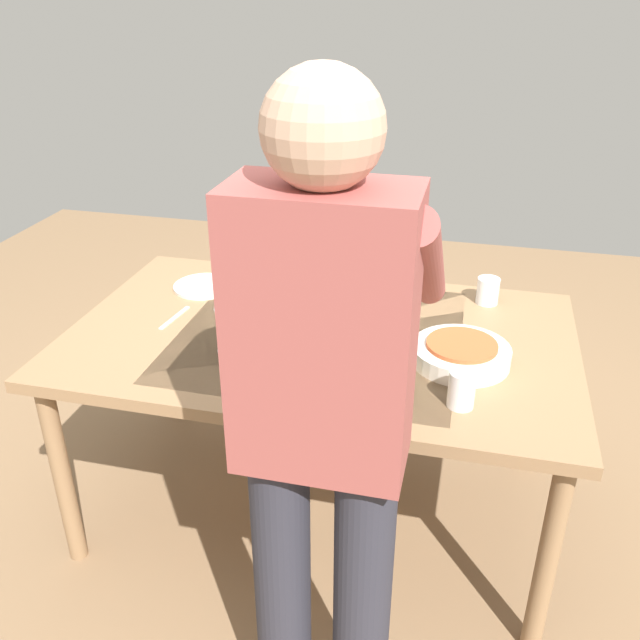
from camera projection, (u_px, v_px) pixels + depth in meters
The scene contains 14 objects.
ground_plane at pixel (320, 505), 2.60m from camera, with size 6.00×6.00×0.00m, color #846647.
dining_table at pixel (320, 351), 2.29m from camera, with size 1.66×1.02×0.75m.
chair_near at pixel (351, 284), 3.14m from camera, with size 0.40×0.40×0.91m.
person_server at pixel (324, 420), 1.45m from camera, with size 0.42×0.61×1.69m.
wine_bottle at pixel (401, 353), 1.92m from camera, with size 0.07×0.07×0.30m.
wine_glass_left at pixel (267, 334), 2.03m from camera, with size 0.07×0.07×0.15m.
wine_glass_right at pixel (226, 322), 2.10m from camera, with size 0.07×0.07×0.15m.
water_cup_near_left at pixel (462, 389), 1.86m from camera, with size 0.07×0.07×0.11m, color silver.
water_cup_near_right at pixel (488, 291), 2.44m from camera, with size 0.08×0.08×0.10m, color silver.
serving_bowl_pasta at pixel (461, 353), 2.07m from camera, with size 0.30×0.30×0.07m.
dinner_plate_near at pixel (353, 299), 2.48m from camera, with size 0.23×0.23×0.01m, color silver.
dinner_plate_far at pixel (204, 286), 2.58m from camera, with size 0.23×0.23×0.01m, color silver.
table_knife at pixel (295, 322), 2.33m from camera, with size 0.01×0.20×0.01m, color silver.
table_fork at pixel (175, 318), 2.35m from camera, with size 0.01×0.18×0.01m, color silver.
Camera 1 is at (-0.47, 1.93, 1.82)m, focal length 38.18 mm.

